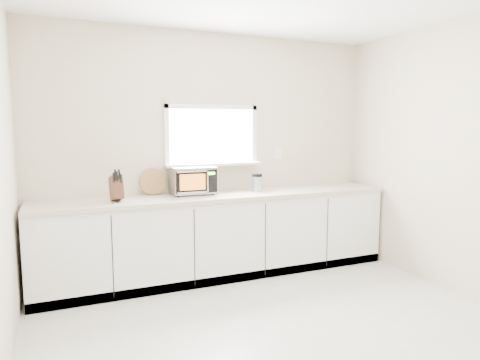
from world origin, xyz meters
TOP-DOWN VIEW (x-y plane):
  - ground at (0.00, 0.00)m, footprint 4.00×4.00m
  - back_wall at (0.00, 2.00)m, footprint 4.00×0.17m
  - cabinets at (0.00, 1.70)m, footprint 3.92×0.60m
  - countertop at (0.00, 1.69)m, footprint 3.92×0.64m
  - microwave at (-0.29, 1.82)m, footprint 0.47×0.40m
  - knife_block at (-1.11, 1.66)m, footprint 0.13×0.23m
  - cutting_board at (-0.69, 1.94)m, footprint 0.29×0.07m
  - coffee_grinder at (0.44, 1.70)m, footprint 0.13×0.13m

SIDE VIEW (x-z plane):
  - ground at x=0.00m, z-range 0.00..0.00m
  - cabinets at x=0.00m, z-range 0.00..0.88m
  - countertop at x=0.00m, z-range 0.88..0.92m
  - coffee_grinder at x=0.44m, z-range 0.92..1.13m
  - knife_block at x=-1.11m, z-range 0.90..1.22m
  - cutting_board at x=-0.69m, z-range 0.92..1.20m
  - microwave at x=-0.29m, z-range 0.93..1.23m
  - back_wall at x=0.00m, z-range 0.01..2.71m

